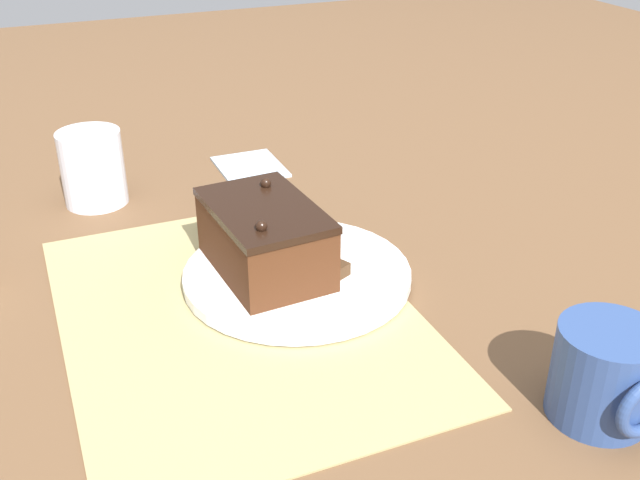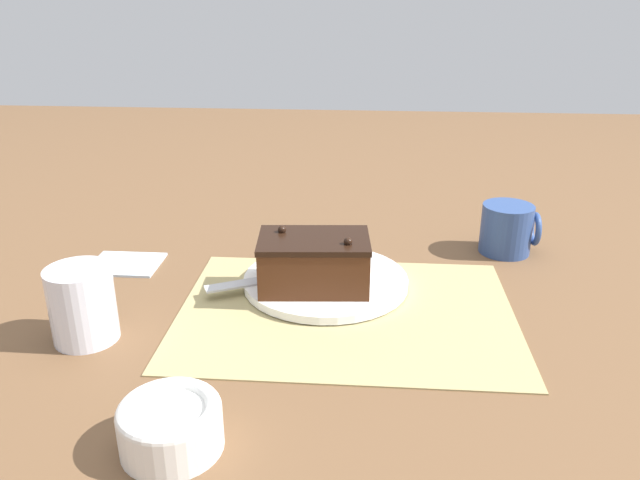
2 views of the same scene
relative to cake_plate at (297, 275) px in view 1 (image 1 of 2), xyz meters
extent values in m
plane|color=brown|center=(0.03, -0.08, -0.01)|extent=(3.00, 3.00, 0.00)
cube|color=tan|center=(0.03, -0.08, -0.01)|extent=(0.46, 0.34, 0.00)
cylinder|color=white|center=(0.00, 0.00, 0.00)|extent=(0.25, 0.25, 0.01)
cube|color=#472614|center=(-0.01, -0.03, 0.04)|extent=(0.16, 0.11, 0.07)
cube|color=black|center=(-0.01, -0.03, 0.08)|extent=(0.16, 0.11, 0.01)
sphere|color=black|center=(-0.06, -0.01, 0.08)|extent=(0.01, 0.01, 0.01)
sphere|color=black|center=(0.03, -0.05, 0.08)|extent=(0.01, 0.01, 0.01)
cube|color=#472D19|center=(0.00, 0.02, 0.01)|extent=(0.07, 0.05, 0.01)
cube|color=#B7BABF|center=(-0.10, -0.02, 0.01)|extent=(0.15, 0.09, 0.00)
cylinder|color=white|center=(-0.29, -0.17, 0.04)|extent=(0.08, 0.08, 0.10)
cylinder|color=navy|center=(0.29, 0.15, 0.03)|extent=(0.08, 0.08, 0.08)
cube|color=silver|center=(-0.33, 0.05, -0.01)|extent=(0.11, 0.09, 0.01)
camera|label=1|loc=(0.65, -0.25, 0.41)|focal=42.00mm
camera|label=2|loc=(0.06, -0.84, 0.41)|focal=35.00mm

